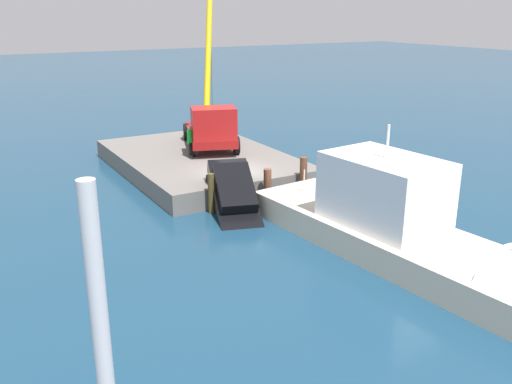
# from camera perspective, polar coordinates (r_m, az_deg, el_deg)

# --- Properties ---
(ground) EXTENTS (200.00, 200.00, 0.00)m
(ground) POSITION_cam_1_polar(r_m,az_deg,el_deg) (27.63, -2.06, 0.13)
(ground) COLOR navy
(dock) EXTENTS (12.24, 8.26, 0.99)m
(dock) POSITION_cam_1_polar(r_m,az_deg,el_deg) (31.12, -5.74, 3.08)
(dock) COLOR slate
(dock) RESTS_ON ground
(crane_truck) EXTENTS (8.51, 5.03, 8.24)m
(crane_truck) POSITION_cam_1_polar(r_m,az_deg,el_deg) (31.67, -4.64, 6.97)
(crane_truck) COLOR maroon
(crane_truck) RESTS_ON dock
(dock_worker) EXTENTS (0.34, 0.34, 1.71)m
(dock_worker) POSITION_cam_1_polar(r_m,az_deg,el_deg) (30.04, -6.78, 5.17)
(dock_worker) COLOR #303030
(dock_worker) RESTS_ON dock
(salvaged_car) EXTENTS (4.91, 3.15, 2.98)m
(salvaged_car) POSITION_cam_1_polar(r_m,az_deg,el_deg) (24.33, -2.19, -0.59)
(salvaged_car) COLOR black
(salvaged_car) RESTS_ON ground
(moored_yacht) EXTENTS (15.38, 4.91, 6.42)m
(moored_yacht) POSITION_cam_1_polar(r_m,az_deg,el_deg) (19.91, 18.34, -6.74)
(moored_yacht) COLOR beige
(moored_yacht) RESTS_ON ground
(piling_near) EXTENTS (0.28, 0.28, 1.81)m
(piling_near) POSITION_cam_1_polar(r_m,az_deg,el_deg) (24.44, -4.64, -0.14)
(piling_near) COLOR #4D421F
(piling_near) RESTS_ON ground
(piling_mid) EXTENTS (0.36, 0.36, 1.68)m
(piling_mid) POSITION_cam_1_polar(r_m,az_deg,el_deg) (25.51, 1.19, 0.56)
(piling_mid) COLOR brown
(piling_mid) RESTS_ON ground
(piling_far) EXTENTS (0.36, 0.36, 1.91)m
(piling_far) POSITION_cam_1_polar(r_m,az_deg,el_deg) (26.77, 4.89, 1.61)
(piling_far) COLOR brown
(piling_far) RESTS_ON ground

